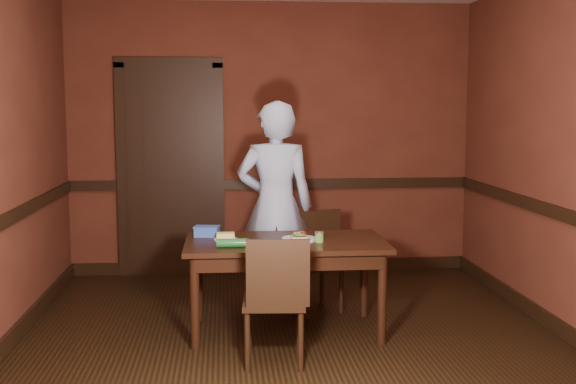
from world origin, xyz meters
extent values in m
cube|color=black|center=(0.00, 0.00, 0.00)|extent=(4.00, 4.50, 0.01)
cube|color=#552619|center=(0.00, 2.25, 1.35)|extent=(4.00, 0.02, 2.70)
cube|color=#552619|center=(0.00, -2.25, 1.35)|extent=(4.00, 0.02, 2.70)
cube|color=#552619|center=(2.00, 0.00, 1.35)|extent=(0.02, 4.50, 2.70)
cube|color=black|center=(0.00, 2.23, 0.90)|extent=(4.00, 0.03, 0.10)
cube|color=black|center=(-1.99, 0.00, 0.90)|extent=(0.03, 4.50, 0.10)
cube|color=black|center=(1.99, 0.00, 0.90)|extent=(0.03, 4.50, 0.10)
cube|color=black|center=(0.00, 2.23, 0.06)|extent=(4.00, 0.03, 0.12)
cube|color=black|center=(-1.99, 0.00, 0.06)|extent=(0.03, 4.50, 0.12)
cube|color=black|center=(1.99, 0.00, 0.06)|extent=(0.03, 4.50, 0.12)
cube|color=black|center=(-1.00, 2.21, 1.02)|extent=(0.85, 0.04, 2.05)
cube|color=black|center=(-1.48, 2.23, 1.02)|extent=(0.10, 0.06, 2.15)
cube|color=black|center=(-0.52, 2.23, 1.02)|extent=(0.10, 0.06, 2.15)
cube|color=black|center=(-1.00, 2.23, 2.10)|extent=(1.05, 0.06, 0.10)
cube|color=black|center=(-0.02, 0.29, 0.35)|extent=(1.49, 0.84, 0.69)
imported|color=#A1B4DC|center=(-0.06, 0.91, 0.86)|extent=(0.65, 0.45, 1.73)
cylinder|color=silver|center=(0.08, 0.30, 0.70)|extent=(0.26, 0.26, 0.01)
cube|color=#AE7E54|center=(0.08, 0.30, 0.72)|extent=(0.12, 0.11, 0.02)
ellipsoid|color=#318B34|center=(0.08, 0.30, 0.74)|extent=(0.11, 0.10, 0.02)
cylinder|color=#C00608|center=(0.05, 0.31, 0.75)|extent=(0.04, 0.04, 0.01)
cylinder|color=#C00608|center=(0.11, 0.29, 0.75)|extent=(0.04, 0.04, 0.01)
cylinder|color=#8FB15E|center=(0.05, 0.27, 0.75)|extent=(0.03, 0.03, 0.01)
cylinder|color=#8FB15E|center=(0.10, 0.32, 0.75)|extent=(0.03, 0.03, 0.01)
cylinder|color=#8FB15E|center=(0.08, 0.30, 0.75)|extent=(0.03, 0.03, 0.01)
cylinder|color=#5D973F|center=(0.22, 0.20, 0.73)|extent=(0.06, 0.06, 0.07)
cylinder|color=silver|center=(0.22, 0.20, 0.77)|extent=(0.07, 0.07, 0.01)
cylinder|color=silver|center=(-0.47, 0.35, 0.70)|extent=(0.18, 0.18, 0.01)
cube|color=#E0CC69|center=(-0.47, 0.35, 0.73)|extent=(0.13, 0.09, 0.04)
cube|color=blue|center=(-0.61, 0.51, 0.73)|extent=(0.20, 0.15, 0.07)
cube|color=blue|center=(-0.61, 0.51, 0.77)|extent=(0.21, 0.16, 0.01)
cylinder|color=#165520|center=(-0.42, 0.06, 0.73)|extent=(0.23, 0.06, 0.06)
camera|label=1|loc=(-0.47, -4.95, 1.70)|focal=45.00mm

